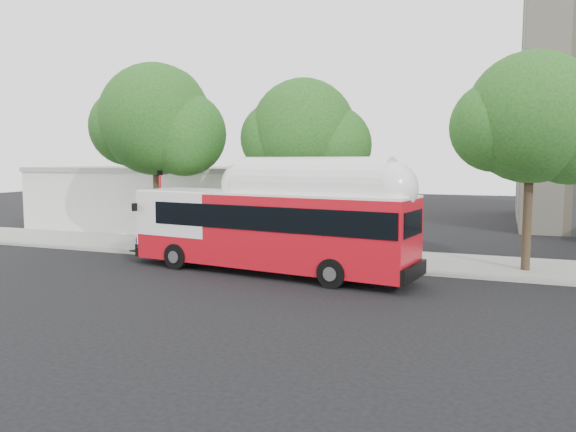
% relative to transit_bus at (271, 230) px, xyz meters
% --- Properties ---
extents(ground, '(120.00, 120.00, 0.00)m').
position_rel_transit_bus_xyz_m(ground, '(0.96, -1.89, -1.83)').
color(ground, black).
rests_on(ground, ground).
extents(sidewalk, '(60.00, 5.00, 0.15)m').
position_rel_transit_bus_xyz_m(sidewalk, '(0.96, 4.61, -1.75)').
color(sidewalk, gray).
rests_on(sidewalk, ground).
extents(curb_strip, '(60.00, 0.30, 0.15)m').
position_rel_transit_bus_xyz_m(curb_strip, '(0.96, 2.01, -1.75)').
color(curb_strip, gray).
rests_on(curb_strip, ground).
extents(red_curb_segment, '(10.00, 0.32, 0.16)m').
position_rel_transit_bus_xyz_m(red_curb_segment, '(-2.04, 2.01, -1.75)').
color(red_curb_segment, maroon).
rests_on(red_curb_segment, ground).
extents(street_tree_left, '(6.67, 5.80, 9.74)m').
position_rel_transit_bus_xyz_m(street_tree_left, '(-7.57, 3.66, 4.78)').
color(street_tree_left, '#2D2116').
rests_on(street_tree_left, ground).
extents(street_tree_mid, '(5.75, 5.00, 8.62)m').
position_rel_transit_bus_xyz_m(street_tree_mid, '(0.36, 4.16, 4.08)').
color(street_tree_mid, '#2D2116').
rests_on(street_tree_mid, ground).
extents(street_tree_right, '(6.21, 5.40, 9.18)m').
position_rel_transit_bus_xyz_m(street_tree_right, '(10.40, 3.96, 4.43)').
color(street_tree_right, '#2D2116').
rests_on(street_tree_right, ground).
extents(low_commercial_bldg, '(16.20, 10.20, 4.25)m').
position_rel_transit_bus_xyz_m(low_commercial_bldg, '(-13.04, 12.11, 0.32)').
color(low_commercial_bldg, silver).
rests_on(low_commercial_bldg, ground).
extents(transit_bus, '(13.41, 4.38, 3.91)m').
position_rel_transit_bus_xyz_m(transit_bus, '(0.00, 0.00, 0.00)').
color(transit_bus, red).
rests_on(transit_bus, ground).
extents(signal_pole, '(0.12, 0.40, 4.23)m').
position_rel_transit_bus_xyz_m(signal_pole, '(-6.89, 2.22, 0.34)').
color(signal_pole, red).
rests_on(signal_pole, ground).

